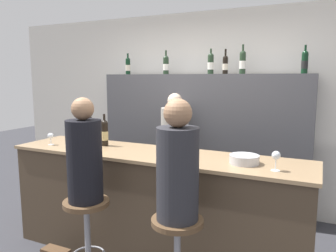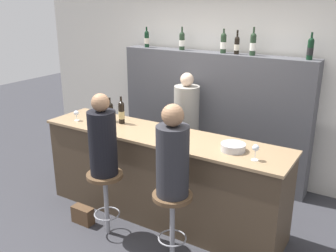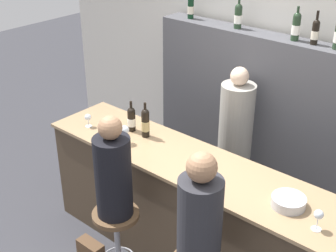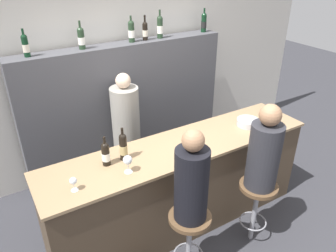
{
  "view_description": "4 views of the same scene",
  "coord_description": "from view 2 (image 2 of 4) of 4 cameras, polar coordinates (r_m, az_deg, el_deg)",
  "views": [
    {
      "loc": [
        1.42,
        -2.36,
        1.74
      ],
      "look_at": [
        0.13,
        0.39,
        1.29
      ],
      "focal_mm": 35.0,
      "sensor_mm": 36.0,
      "label": 1
    },
    {
      "loc": [
        2.13,
        -2.96,
        2.45
      ],
      "look_at": [
        0.13,
        0.26,
        1.17
      ],
      "focal_mm": 40.0,
      "sensor_mm": 36.0,
      "label": 2
    },
    {
      "loc": [
        1.97,
        -2.3,
        3.06
      ],
      "look_at": [
        -0.23,
        0.27,
        1.31
      ],
      "focal_mm": 50.0,
      "sensor_mm": 36.0,
      "label": 3
    },
    {
      "loc": [
        -1.59,
        -2.03,
        2.77
      ],
      "look_at": [
        -0.15,
        0.33,
        1.29
      ],
      "focal_mm": 35.0,
      "sensor_mm": 36.0,
      "label": 4
    }
  ],
  "objects": [
    {
      "name": "wine_bottle_backbar_1",
      "position": [
        5.33,
        2.14,
        12.86
      ],
      "size": [
        0.08,
        0.08,
        0.31
      ],
      "color": "#233823",
      "rests_on": "back_bar_cabinet"
    },
    {
      "name": "metal_bowl",
      "position": [
        3.75,
        9.89,
        -3.19
      ],
      "size": [
        0.24,
        0.24,
        0.07
      ],
      "color": "#B7B7BC",
      "rests_on": "bar_counter"
    },
    {
      "name": "wine_glass_0",
      "position": [
        4.73,
        -13.81,
        1.86
      ],
      "size": [
        0.06,
        0.06,
        0.13
      ],
      "color": "silver",
      "rests_on": "bar_counter"
    },
    {
      "name": "wine_bottle_backbar_5",
      "position": [
        4.73,
        20.88,
        10.97
      ],
      "size": [
        0.07,
        0.07,
        0.31
      ],
      "color": "black",
      "rests_on": "back_bar_cabinet"
    },
    {
      "name": "guest_seated_right",
      "position": [
        3.39,
        0.7,
        -4.6
      ],
      "size": [
        0.3,
        0.3,
        0.87
      ],
      "color": "#28282D",
      "rests_on": "bar_stool_right"
    },
    {
      "name": "wine_bottle_backbar_0",
      "position": [
        5.65,
        -3.26,
        13.13
      ],
      "size": [
        0.07,
        0.07,
        0.29
      ],
      "color": "black",
      "rests_on": "back_bar_cabinet"
    },
    {
      "name": "wine_glass_1",
      "position": [
        4.39,
        -9.36,
        1.33
      ],
      "size": [
        0.08,
        0.08,
        0.17
      ],
      "color": "silver",
      "rests_on": "bar_counter"
    },
    {
      "name": "wine_bottle_backbar_4",
      "position": [
        4.91,
        12.82,
        12.1
      ],
      "size": [
        0.08,
        0.08,
        0.35
      ],
      "color": "#233823",
      "rests_on": "back_bar_cabinet"
    },
    {
      "name": "wine_glass_2",
      "position": [
        3.54,
        13.21,
        -3.4
      ],
      "size": [
        0.07,
        0.07,
        0.15
      ],
      "color": "silver",
      "rests_on": "bar_counter"
    },
    {
      "name": "handbag",
      "position": [
        4.53,
        -12.84,
        -13.08
      ],
      "size": [
        0.26,
        0.12,
        0.2
      ],
      "color": "#513823",
      "rests_on": "ground_plane"
    },
    {
      "name": "bar_counter",
      "position": [
        4.36,
        -1.12,
        -7.62
      ],
      "size": [
        2.92,
        0.67,
        1.03
      ],
      "color": "#473828",
      "rests_on": "ground_plane"
    },
    {
      "name": "guest_seated_left",
      "position": [
        3.85,
        -9.94,
        -2.04
      ],
      "size": [
        0.29,
        0.29,
        0.86
      ],
      "color": "black",
      "rests_on": "bar_stool_left"
    },
    {
      "name": "bar_stool_left",
      "position": [
        4.07,
        -9.51,
        -9.13
      ],
      "size": [
        0.38,
        0.38,
        0.72
      ],
      "color": "gray",
      "rests_on": "ground_plane"
    },
    {
      "name": "bartender",
      "position": [
        5.12,
        2.79,
        -1.16
      ],
      "size": [
        0.34,
        0.34,
        1.55
      ],
      "color": "gray",
      "rests_on": "ground_plane"
    },
    {
      "name": "wall_back",
      "position": [
        5.4,
        7.87,
        6.24
      ],
      "size": [
        6.4,
        0.05,
        2.6
      ],
      "color": "beige",
      "rests_on": "ground_plane"
    },
    {
      "name": "back_bar_cabinet",
      "position": [
        5.31,
        6.68,
        1.5
      ],
      "size": [
        2.74,
        0.28,
        1.78
      ],
      "color": "#4C4C51",
      "rests_on": "ground_plane"
    },
    {
      "name": "wine_bottle_backbar_2",
      "position": [
        5.05,
        8.44,
        12.42
      ],
      "size": [
        0.08,
        0.08,
        0.31
      ],
      "color": "#233823",
      "rests_on": "back_bar_cabinet"
    },
    {
      "name": "bar_stool_right",
      "position": [
        3.64,
        0.67,
        -12.49
      ],
      "size": [
        0.38,
        0.38,
        0.72
      ],
      "color": "gray",
      "rests_on": "ground_plane"
    },
    {
      "name": "wine_bottle_backbar_3",
      "position": [
        4.98,
        10.45,
        12.06
      ],
      "size": [
        0.07,
        0.07,
        0.3
      ],
      "color": "black",
      "rests_on": "back_bar_cabinet"
    },
    {
      "name": "wine_bottle_counter_0",
      "position": [
        4.62,
        -8.8,
        2.18
      ],
      "size": [
        0.08,
        0.08,
        0.29
      ],
      "color": "black",
      "rests_on": "bar_counter"
    },
    {
      "name": "wine_bottle_counter_1",
      "position": [
        4.51,
        -7.11,
        2.09
      ],
      "size": [
        0.07,
        0.07,
        0.33
      ],
      "color": "black",
      "rests_on": "bar_counter"
    },
    {
      "name": "ground_plane",
      "position": [
        4.39,
        -3.37,
        -15.24
      ],
      "size": [
        16.0,
        16.0,
        0.0
      ],
      "primitive_type": "plane",
      "color": "#333338"
    }
  ]
}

